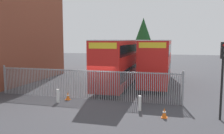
{
  "coord_description": "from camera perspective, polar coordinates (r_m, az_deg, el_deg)",
  "views": [
    {
      "loc": [
        5.43,
        -16.3,
        4.4
      ],
      "look_at": [
        0.0,
        4.0,
        2.0
      ],
      "focal_mm": 37.89,
      "sensor_mm": 36.0,
      "label": 1
    }
  ],
  "objects": [
    {
      "name": "bollard_center_front",
      "position": [
        15.03,
        6.7,
        -8.67
      ],
      "size": [
        0.2,
        0.2,
        0.95
      ],
      "primitive_type": "cylinder",
      "color": "silver",
      "rests_on": "ground"
    },
    {
      "name": "tree_tall_back",
      "position": [
        40.66,
        7.56,
        7.45
      ],
      "size": [
        4.18,
        4.18,
        8.1
      ],
      "color": "#4C3823",
      "rests_on": "ground"
    },
    {
      "name": "ground_plane",
      "position": [
        25.29,
        2.35,
        -3.51
      ],
      "size": [
        100.0,
        100.0,
        0.0
      ],
      "primitive_type": "plane",
      "color": "#3D3D42"
    },
    {
      "name": "palisade_fence",
      "position": [
        17.84,
        -6.62,
        -3.93
      ],
      "size": [
        14.25,
        0.14,
        2.35
      ],
      "color": "gray",
      "rests_on": "ground"
    },
    {
      "name": "bollard_near_left",
      "position": [
        17.25,
        -12.93,
        -6.8
      ],
      "size": [
        0.2,
        0.2,
        0.95
      ],
      "primitive_type": "cylinder",
      "color": "silver",
      "rests_on": "ground"
    },
    {
      "name": "traffic_cone_mid_forecourt",
      "position": [
        13.96,
        12.5,
        -10.77
      ],
      "size": [
        0.34,
        0.34,
        0.59
      ],
      "color": "orange",
      "rests_on": "ground"
    },
    {
      "name": "traffic_cone_by_gate",
      "position": [
        17.89,
        -10.59,
        -6.88
      ],
      "size": [
        0.34,
        0.34,
        0.59
      ],
      "color": "orange",
      "rests_on": "ground"
    },
    {
      "name": "traffic_light_kerbside",
      "position": [
        14.11,
        25.17,
        0.14
      ],
      "size": [
        0.28,
        0.33,
        4.3
      ],
      "color": "black",
      "rests_on": "ground"
    },
    {
      "name": "double_decker_bus_behind_fence_left",
      "position": [
        22.5,
        1.8,
        1.47
      ],
      "size": [
        2.54,
        10.81,
        4.42
      ],
      "color": "red",
      "rests_on": "ground"
    },
    {
      "name": "double_decker_bus_near_gate",
      "position": [
        24.26,
        10.82,
        1.73
      ],
      "size": [
        2.54,
        10.81,
        4.42
      ],
      "color": "red",
      "rests_on": "ground"
    }
  ]
}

